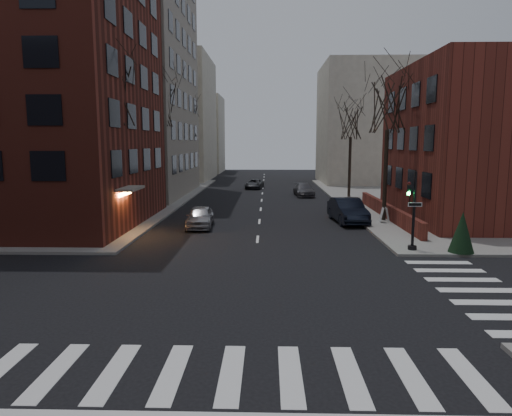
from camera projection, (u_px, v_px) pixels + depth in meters
The scene contains 22 objects.
ground at pixel (249, 318), 14.69m from camera, with size 160.00×160.00×0.00m, color black.
building_left_brick at pixel (25, 90), 30.12m from camera, with size 15.00×15.00×18.00m, color maroon.
building_left_tan at pixel (97, 60), 46.76m from camera, with size 18.00×18.00×28.00m, color gray.
building_right_brick at pixel (492, 144), 32.29m from camera, with size 12.00×14.00×11.00m, color maroon.
low_wall_right at pixel (387, 211), 33.16m from camera, with size 0.35×16.00×1.00m, color maroon.
building_distant_la at pixel (164, 119), 68.20m from camera, with size 14.00×16.00×18.00m, color beige.
building_distant_ra at pixel (373, 125), 62.64m from camera, with size 14.00×14.00×16.00m, color beige.
building_distant_lb at pixel (195, 135), 85.25m from camera, with size 10.00×12.00×14.00m, color beige.
traffic_signal at pixel (412, 216), 23.12m from camera, with size 0.76×0.44×4.00m.
tree_left_a at pixel (113, 94), 27.55m from camera, with size 4.18×4.18×10.26m.
tree_left_b at pixel (159, 104), 39.36m from camera, with size 4.40×4.40×10.80m.
tree_left_c at pixel (188, 121), 53.34m from camera, with size 3.96×3.96×9.72m.
tree_right_a at pixel (388, 106), 31.13m from camera, with size 3.96×3.96×9.72m.
tree_right_b at pixel (351, 122), 45.04m from camera, with size 3.74×3.74×9.18m.
streetlamp_near at pixel (157, 160), 36.06m from camera, with size 0.36×0.36×6.28m.
streetlamp_far at pixel (196, 153), 55.85m from camera, with size 0.36×0.36×6.28m.
parked_sedan at pixel (348, 211), 31.96m from camera, with size 1.81×5.20×1.71m, color black.
car_lane_silver at pixel (200, 217), 30.17m from camera, with size 1.67×4.15×1.41m, color #9B9BA0.
car_lane_gray at pixel (304, 190), 47.76m from camera, with size 1.83×4.51×1.31m, color #434248.
car_lane_far at pixel (254, 184), 55.51m from camera, with size 1.89×4.10×1.14m, color #38393D.
sandwich_board at pixel (384, 215), 31.32m from camera, with size 0.46×0.64×1.03m, color silver.
evergreen_shrub at pixel (462, 232), 22.67m from camera, with size 1.23×1.23×2.05m, color #16321D.
Camera 1 is at (0.57, -14.02, 5.61)m, focal length 32.00 mm.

